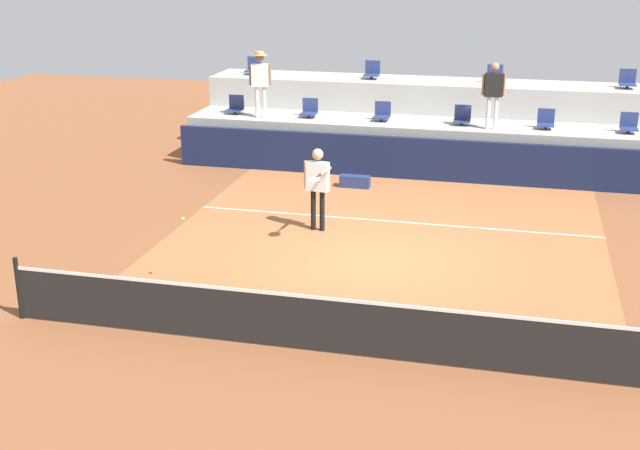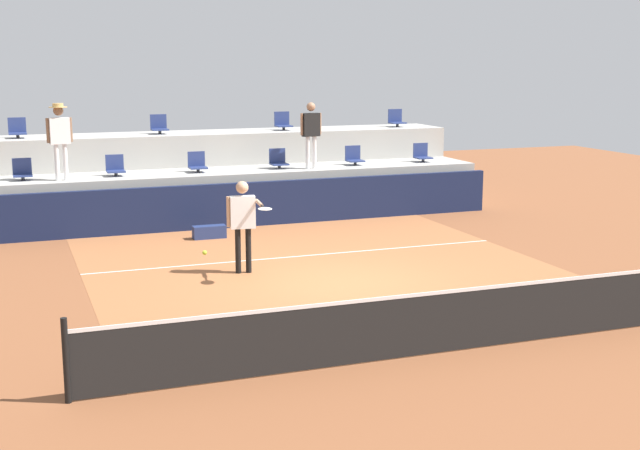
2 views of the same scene
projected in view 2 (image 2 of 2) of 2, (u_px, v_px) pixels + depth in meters
The scene contains 22 objects.
ground_plane at pixel (343, 284), 15.84m from camera, with size 40.00×40.00×0.00m, color brown.
court_inner_paint at pixel (324, 272), 16.76m from camera, with size 9.00×10.00×0.01m, color #A36038.
court_service_line at pixel (301, 256), 18.04m from camera, with size 9.00×0.06×0.00m, color silver.
tennis_net at pixel (449, 319), 12.06m from camera, with size 10.48×0.08×1.07m.
sponsor_backboard at pixel (253, 204), 21.25m from camera, with size 13.00×0.16×1.10m, color #141E42.
seating_tier_lower at pixel (239, 193), 22.43m from camera, with size 13.00×1.80×1.25m, color #ADAAA3.
seating_tier_upper at pixel (222, 169), 24.01m from camera, with size 13.00×1.80×2.10m, color #ADAAA3.
stadium_chair_lower_far_left at pixel (22, 171), 20.39m from camera, with size 0.44×0.40×0.52m.
stadium_chair_lower_left at pixel (115, 167), 21.13m from camera, with size 0.44×0.40×0.52m.
stadium_chair_lower_mid_left at pixel (197, 164), 21.83m from camera, with size 0.44×0.40×0.52m.
stadium_chair_lower_mid_right at pixel (278, 160), 22.57m from camera, with size 0.44×0.40×0.52m.
stadium_chair_lower_right at pixel (354, 157), 23.32m from camera, with size 0.44×0.40×0.52m.
stadium_chair_lower_far_right at pixel (422, 154), 24.02m from camera, with size 0.44×0.40×0.52m.
stadium_chair_upper_far_left at pixel (17, 130), 21.87m from camera, with size 0.44×0.40×0.52m.
stadium_chair_upper_left at pixel (159, 126), 23.11m from camera, with size 0.44×0.40×0.52m.
stadium_chair_upper_right at pixel (283, 123), 24.31m from camera, with size 0.44×0.40×0.52m.
stadium_chair_upper_far_right at pixel (396, 119), 25.53m from camera, with size 0.44×0.40×0.52m.
tennis_player at pixel (243, 217), 16.42m from camera, with size 0.62×1.28×1.80m.
spectator_with_hat at pixel (59, 133), 20.16m from camera, with size 0.61×0.50×1.82m.
spectator_in_grey at pixel (311, 129), 22.33m from camera, with size 0.61×0.26×1.74m.
tennis_ball at pixel (205, 253), 12.58m from camera, with size 0.07×0.07×0.07m.
equipment_bag at pixel (209, 232), 19.83m from camera, with size 0.76×0.28×0.30m, color navy.
Camera 2 is at (-5.75, -14.23, 4.10)m, focal length 48.09 mm.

